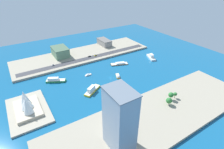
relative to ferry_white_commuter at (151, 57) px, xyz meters
The scene contains 20 objects.
ground_plane 95.59m from the ferry_white_commuter, 100.55° to the left, with size 440.00×440.00×0.00m, color #145684.
quay_west 144.19m from the ferry_white_commuter, 139.34° to the left, with size 70.00×240.00×2.92m, color #9E937F.
quay_east 119.84m from the ferry_white_commuter, 51.62° to the left, with size 70.00×240.00×2.92m, color #9E937F.
peninsula_point 207.72m from the ferry_white_commuter, 98.31° to the left, with size 63.16×39.64×2.00m, color #A89E89.
road_strip 107.70m from the ferry_white_commuter, 60.72° to the left, with size 11.97×228.00×0.15m, color #38383D.
ferry_white_commuter is the anchor object (origin of this frame).
water_taxi_orange 86.27m from the ferry_white_commuter, 104.25° to the left, with size 14.58×9.83×3.40m.
ferry_yellow_fast 135.58m from the ferry_white_commuter, 104.58° to the left, with size 20.55×26.59×7.55m.
ferry_green_doubledeck 164.05m from the ferry_white_commuter, 85.28° to the left, with size 18.58×26.69×6.20m.
sailboat_small_white 118.23m from the ferry_white_commuter, 87.63° to the left, with size 3.74×10.99×10.60m.
barge_flat_brown 60.46m from the ferry_white_commuter, 80.68° to the left, with size 17.52×29.01×3.37m.
tower_tall_glass 192.06m from the ferry_white_commuter, 128.83° to the left, with size 25.36×18.24×55.81m.
carpark_squat_concrete 101.94m from the ferry_white_commuter, 23.07° to the left, with size 34.70×17.33×11.28m.
terminal_long_green 157.99m from the ferry_white_commuter, 56.53° to the left, with size 35.00×24.12×15.43m.
suv_black 107.09m from the ferry_white_commuter, 58.02° to the left, with size 1.93×5.16×1.68m.
sedan_silver 163.94m from the ferry_white_commuter, 69.72° to the left, with size 2.05×4.67×1.55m.
taxi_yellow_cab 97.10m from the ferry_white_commuter, 55.56° to the left, with size 2.17×5.06×1.74m.
traffic_light_waterfront 68.01m from the ferry_white_commuter, 48.02° to the left, with size 0.36×0.36×6.50m.
opera_landmark 207.80m from the ferry_white_commuter, 98.28° to the left, with size 38.62×25.05×19.52m.
park_tree_cluster 122.83m from the ferry_white_commuter, 146.68° to the left, with size 11.32×20.62×9.58m.
Camera 1 is at (-182.18, 111.72, 129.12)m, focal length 28.12 mm.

